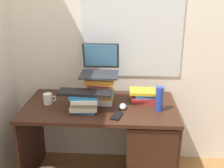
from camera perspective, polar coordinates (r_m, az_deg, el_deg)
wall_back at (r=2.52m, az=-1.73°, el=11.38°), size 6.00×0.06×2.60m
desk at (r=2.43m, az=5.14°, el=-11.88°), size 1.27×0.68×0.72m
book_stack_tall at (r=2.31m, az=-2.60°, el=-1.10°), size 0.26×0.21×0.24m
book_stack_keyboard_riser at (r=2.19m, az=-5.74°, el=-3.76°), size 0.24×0.20×0.14m
book_stack_side at (r=2.38m, az=6.51°, el=-2.43°), size 0.22×0.19×0.10m
laptop at (r=2.31m, az=-2.53°, el=3.65°), size 0.31×0.32×0.24m
keyboard at (r=2.16m, az=-5.69°, el=-1.79°), size 0.43×0.16×0.02m
computer_mouse at (r=2.24m, az=2.25°, el=-4.67°), size 0.06×0.10×0.04m
mug at (r=2.37m, az=-13.14°, el=-3.03°), size 0.11×0.07×0.09m
water_bottle at (r=2.21m, az=9.84°, el=-3.04°), size 0.06×0.06×0.20m
cell_phone at (r=2.11m, az=0.99°, el=-6.67°), size 0.10×0.15×0.01m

